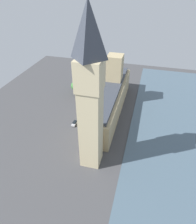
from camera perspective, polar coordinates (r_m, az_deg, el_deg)
ground_plane at (r=115.13m, az=2.16°, el=0.35°), size 147.93×147.93×0.00m
river_thames at (r=114.44m, az=20.55°, el=-2.33°), size 43.82×133.14×0.25m
parliament_building at (r=111.85m, az=3.44°, el=4.06°), size 12.98×61.83×28.32m
clock_tower at (r=67.42m, az=-2.22°, el=4.86°), size 8.52×8.52×60.48m
double_decker_bus_midblock at (r=126.83m, az=-1.33°, el=5.26°), size 2.97×10.59×4.75m
car_black_by_river_gate at (r=117.29m, az=-3.83°, el=1.52°), size 2.16×4.17×1.74m
car_silver_near_tower at (r=105.12m, az=-6.50°, el=-3.07°), size 2.13×4.66×1.74m
pedestrian_far_end at (r=113.44m, az=-1.14°, el=0.24°), size 0.69×0.63×1.66m
pedestrian_corner at (r=131.00m, az=1.25°, el=5.31°), size 0.55×0.63×1.55m
plane_tree_kerbside at (r=132.40m, az=-4.95°, el=8.47°), size 7.05×7.05×9.75m
plane_tree_leading at (r=127.81m, az=-6.09°, el=7.26°), size 6.42×6.42×9.22m
street_lamp_trailing at (r=135.89m, az=-4.35°, el=8.18°), size 0.56×0.56×6.52m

